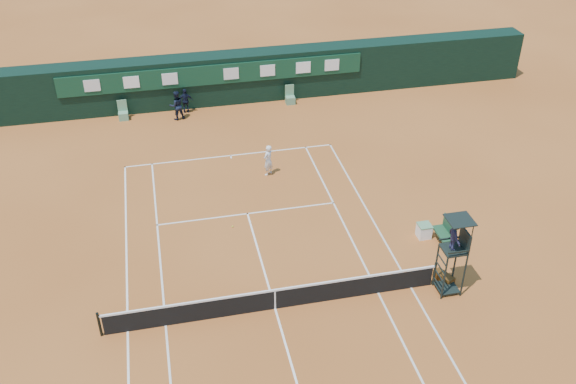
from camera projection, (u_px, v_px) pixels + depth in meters
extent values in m
plane|color=#B5622A|center=(275.00, 309.00, 24.33)|extent=(90.00, 90.00, 0.00)
cube|color=silver|center=(231.00, 156.00, 34.03)|extent=(11.05, 0.08, 0.01)
cube|color=silver|center=(411.00, 288.00, 25.32)|extent=(0.08, 23.85, 0.01)
cube|color=white|center=(128.00, 331.00, 23.34)|extent=(0.08, 23.85, 0.01)
cube|color=silver|center=(378.00, 293.00, 25.07)|extent=(0.08, 23.85, 0.01)
cube|color=silver|center=(166.00, 325.00, 23.59)|extent=(0.08, 23.85, 0.01)
cube|color=silver|center=(247.00, 214.00, 29.56)|extent=(8.31, 0.08, 0.01)
cube|color=white|center=(275.00, 309.00, 24.33)|extent=(0.08, 12.88, 0.01)
cube|color=silver|center=(231.00, 157.00, 33.91)|extent=(0.08, 0.30, 0.01)
cube|color=black|center=(275.00, 300.00, 24.09)|extent=(12.60, 0.04, 0.90)
cube|color=white|center=(275.00, 290.00, 23.82)|extent=(12.80, 0.06, 0.08)
cube|color=silver|center=(275.00, 300.00, 24.08)|extent=(0.06, 0.05, 0.92)
cylinder|color=black|center=(434.00, 274.00, 25.19)|extent=(0.10, 0.10, 1.10)
cylinder|color=black|center=(99.00, 324.00, 22.88)|extent=(0.10, 0.10, 1.10)
cube|color=black|center=(213.00, 79.00, 38.82)|extent=(40.00, 1.50, 3.00)
cube|color=#103B25|center=(214.00, 75.00, 37.83)|extent=(18.00, 0.10, 1.20)
cube|color=silver|center=(92.00, 86.00, 36.51)|extent=(0.90, 0.04, 0.70)
cube|color=white|center=(131.00, 82.00, 36.90)|extent=(0.90, 0.04, 0.70)
cube|color=white|center=(170.00, 79.00, 37.30)|extent=(0.90, 0.04, 0.70)
cube|color=silver|center=(231.00, 74.00, 37.95)|extent=(0.90, 0.04, 0.70)
cube|color=white|center=(268.00, 71.00, 38.35)|extent=(0.90, 0.04, 0.70)
cube|color=white|center=(303.00, 68.00, 38.74)|extent=(0.90, 0.04, 0.70)
cube|color=white|center=(332.00, 65.00, 39.07)|extent=(0.90, 0.04, 0.70)
cube|color=#649A74|center=(124.00, 116.00, 37.46)|extent=(0.55, 0.50, 0.46)
cube|color=#5E906A|center=(122.00, 105.00, 37.33)|extent=(0.55, 0.06, 0.70)
cube|color=#5F926C|center=(290.00, 100.00, 39.26)|extent=(0.55, 0.50, 0.46)
cube|color=#5E9068|center=(289.00, 90.00, 39.13)|extent=(0.55, 0.06, 0.70)
cylinder|color=black|center=(444.00, 279.00, 24.25)|extent=(0.07, 0.07, 2.00)
cylinder|color=black|center=(436.00, 266.00, 24.91)|extent=(0.07, 0.07, 2.00)
cylinder|color=black|center=(464.00, 276.00, 24.40)|extent=(0.07, 0.07, 2.00)
cylinder|color=black|center=(455.00, 263.00, 25.05)|extent=(0.07, 0.07, 2.00)
cube|color=black|center=(454.00, 249.00, 24.08)|extent=(0.85, 0.85, 0.08)
cube|color=black|center=(465.00, 239.00, 23.93)|extent=(0.06, 0.85, 0.80)
cube|color=black|center=(459.00, 252.00, 23.62)|extent=(0.85, 0.05, 0.06)
cube|color=black|center=(450.00, 238.00, 24.31)|extent=(0.85, 0.05, 0.06)
cylinder|color=black|center=(472.00, 236.00, 23.35)|extent=(0.04, 0.04, 1.00)
cylinder|color=black|center=(462.00, 223.00, 24.01)|extent=(0.04, 0.04, 1.00)
cube|color=black|center=(460.00, 220.00, 23.34)|extent=(0.95, 0.95, 0.04)
cube|color=black|center=(447.00, 287.00, 25.12)|extent=(0.80, 0.80, 0.05)
cube|color=black|center=(438.00, 284.00, 24.91)|extent=(0.04, 0.80, 0.04)
cube|color=black|center=(439.00, 276.00, 24.69)|extent=(0.04, 0.80, 0.04)
cube|color=black|center=(441.00, 268.00, 24.47)|extent=(0.04, 0.80, 0.04)
cube|color=black|center=(442.00, 260.00, 24.25)|extent=(0.04, 0.80, 0.04)
imported|color=black|center=(455.00, 235.00, 23.70)|extent=(0.47, 0.82, 1.28)
cube|color=#1C462A|center=(443.00, 234.00, 27.55)|extent=(0.55, 1.20, 0.08)
cube|color=#1B452D|center=(450.00, 226.00, 27.40)|extent=(0.06, 1.20, 0.60)
cylinder|color=black|center=(443.00, 246.00, 27.19)|extent=(0.04, 0.04, 0.41)
cylinder|color=black|center=(453.00, 245.00, 27.27)|extent=(0.04, 0.04, 0.41)
cylinder|color=black|center=(433.00, 231.00, 28.09)|extent=(0.04, 0.04, 0.41)
cylinder|color=black|center=(442.00, 230.00, 28.17)|extent=(0.04, 0.04, 0.41)
cube|color=black|center=(444.00, 277.00, 25.60)|extent=(0.69, 0.94, 0.32)
cube|color=white|center=(424.00, 231.00, 27.94)|extent=(0.55, 0.55, 0.60)
cube|color=#5D8F64|center=(425.00, 225.00, 27.77)|extent=(0.57, 0.57, 0.05)
sphere|color=#BBCA2F|center=(233.00, 226.00, 28.67)|extent=(0.07, 0.07, 0.07)
imported|color=white|center=(268.00, 160.00, 32.01)|extent=(0.71, 0.69, 1.65)
imported|color=black|center=(177.00, 105.00, 37.16)|extent=(0.98, 0.83, 1.75)
imported|color=black|center=(186.00, 101.00, 37.96)|extent=(0.90, 0.42, 1.50)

